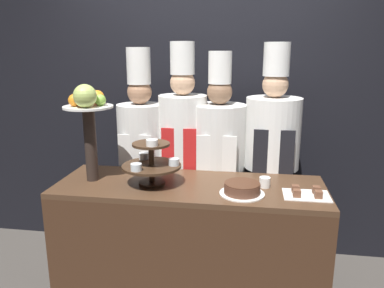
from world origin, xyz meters
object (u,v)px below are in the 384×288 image
tiered_stand (152,162)px  cake_round (242,189)px  cup_white (265,182)px  chef_left (142,153)px  fruit_pedestal (88,113)px  chef_right (272,155)px  chef_center_left (183,150)px  chef_center_right (218,159)px  cake_square_tray (306,193)px

tiered_stand → cake_round: tiered_stand is taller
cake_round → cup_white: cake_round is taller
tiered_stand → cake_round: size_ratio=1.40×
cup_white → chef_left: (-0.96, 0.49, 0.02)m
fruit_pedestal → cake_round: fruit_pedestal is taller
cup_white → chef_right: bearing=82.3°
chef_center_left → chef_center_right: chef_center_left is taller
chef_left → chef_center_right: (0.62, -0.00, -0.02)m
tiered_stand → chef_center_left: (0.11, 0.54, -0.06)m
cake_square_tray → chef_center_left: chef_center_left is taller
chef_right → chef_left: bearing=-180.0°
fruit_pedestal → chef_right: size_ratio=0.36×
cup_white → cake_square_tray: size_ratio=0.26×
cup_white → cake_square_tray: cup_white is taller
cup_white → chef_center_left: chef_center_left is taller
tiered_stand → chef_center_right: size_ratio=0.22×
tiered_stand → fruit_pedestal: 0.52m
chef_center_left → chef_right: (0.69, 0.00, -0.01)m
fruit_pedestal → chef_center_left: 0.84m
cake_round → cake_square_tray: (0.39, 0.03, -0.02)m
fruit_pedestal → chef_right: (1.22, 0.54, -0.38)m
cake_square_tray → chef_right: 0.63m
cup_white → fruit_pedestal: bearing=-177.5°
fruit_pedestal → chef_right: chef_right is taller
chef_center_left → chef_right: 0.69m
chef_center_right → chef_right: (0.41, 0.00, 0.05)m
cup_white → chef_left: 1.08m
cake_round → cup_white: (0.14, 0.15, -0.00)m
chef_left → chef_center_left: chef_center_left is taller
cake_square_tray → chef_right: (-0.18, 0.60, 0.07)m
chef_left → cake_square_tray: bearing=-26.4°
cake_round → chef_center_right: size_ratio=0.16×
tiered_stand → cake_round: (0.59, -0.09, -0.12)m
fruit_pedestal → cake_round: bearing=-5.4°
fruit_pedestal → chef_left: (0.19, 0.54, -0.41)m
cake_round → chef_center_right: (-0.20, 0.63, -0.00)m
chef_left → chef_center_right: chef_left is taller
tiered_stand → chef_right: bearing=34.1°
chef_left → chef_center_right: 0.62m
chef_center_right → chef_right: chef_right is taller
fruit_pedestal → cake_square_tray: (1.40, -0.06, -0.45)m
cup_white → chef_center_right: 0.59m
cup_white → chef_right: (0.07, 0.49, 0.05)m
tiered_stand → chef_center_right: chef_center_right is taller
tiered_stand → chef_left: size_ratio=0.22×
tiered_stand → chef_left: bearing=112.8°
tiered_stand → chef_center_left: size_ratio=0.21×
cake_round → cake_square_tray: bearing=4.8°
cake_square_tray → chef_center_right: 0.84m
cake_square_tray → chef_center_right: size_ratio=0.16×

